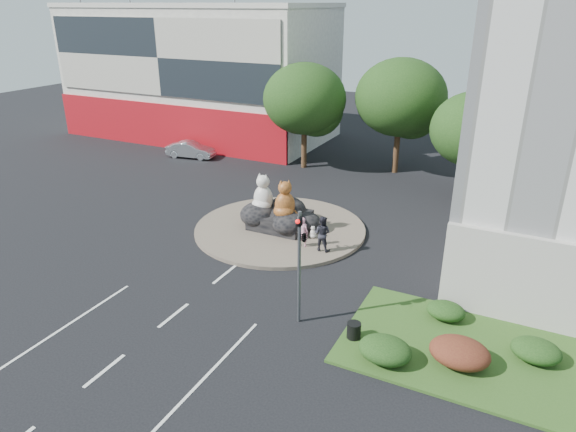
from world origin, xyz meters
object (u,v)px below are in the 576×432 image
at_px(kitten_white, 313,232).
at_px(pedestrian_dark, 322,233).
at_px(cat_tabby, 285,198).
at_px(kitten_calico, 253,220).
at_px(parked_car, 191,150).
at_px(pedestrian_pink, 303,232).
at_px(cat_white, 263,192).
at_px(litter_bin, 354,330).

height_order(kitten_white, pedestrian_dark, pedestrian_dark).
bearing_deg(cat_tabby, kitten_calico, 157.78).
xyz_separation_m(pedestrian_dark, parked_car, (-17.30, 11.92, -0.48)).
relative_size(kitten_calico, pedestrian_pink, 0.55).
relative_size(cat_white, kitten_white, 3.17).
distance_m(pedestrian_pink, parked_car, 20.09).
height_order(cat_tabby, pedestrian_dark, cat_tabby).
height_order(kitten_calico, parked_car, parked_car).
bearing_deg(kitten_calico, kitten_white, 15.99).
height_order(cat_white, pedestrian_dark, cat_white).
relative_size(kitten_white, litter_bin, 1.08).
distance_m(kitten_calico, pedestrian_pink, 3.76).
bearing_deg(pedestrian_pink, cat_white, -27.40).
bearing_deg(cat_white, litter_bin, -38.64).
xyz_separation_m(cat_tabby, pedestrian_pink, (1.74, -1.32, -1.18)).
bearing_deg(litter_bin, cat_white, 136.46).
bearing_deg(litter_bin, kitten_calico, 140.08).
height_order(kitten_calico, kitten_white, kitten_calico).
bearing_deg(kitten_calico, cat_white, 80.13).
xyz_separation_m(cat_white, kitten_calico, (-0.28, -0.74, -1.58)).
relative_size(cat_white, parked_car, 0.54).
xyz_separation_m(kitten_white, litter_bin, (5.18, -7.72, -0.11)).
bearing_deg(parked_car, cat_tabby, -136.17).
xyz_separation_m(cat_white, cat_tabby, (1.60, -0.35, -0.02)).
height_order(parked_car, litter_bin, parked_car).
relative_size(kitten_white, pedestrian_pink, 0.43).
distance_m(cat_tabby, litter_bin, 10.61).
bearing_deg(litter_bin, pedestrian_pink, 128.95).
bearing_deg(cat_white, parked_car, 146.31).
height_order(kitten_calico, pedestrian_dark, pedestrian_dark).
relative_size(cat_white, cat_tabby, 1.02).
distance_m(kitten_white, pedestrian_pink, 1.33).
distance_m(cat_tabby, kitten_white, 2.44).
xyz_separation_m(pedestrian_pink, pedestrian_dark, (1.13, -0.00, 0.13)).
distance_m(pedestrian_pink, litter_bin, 8.35).
xyz_separation_m(pedestrian_dark, litter_bin, (4.11, -6.47, -0.72)).
height_order(kitten_white, pedestrian_pink, pedestrian_pink).
distance_m(kitten_calico, kitten_white, 3.69).
bearing_deg(pedestrian_pink, litter_bin, 128.15).
relative_size(pedestrian_dark, litter_bin, 2.94).
height_order(cat_tabby, kitten_calico, cat_tabby).
height_order(cat_tabby, parked_car, cat_tabby).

